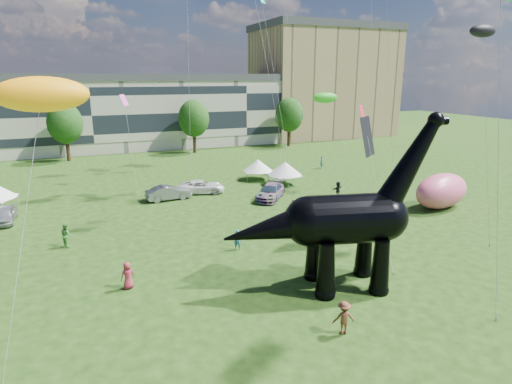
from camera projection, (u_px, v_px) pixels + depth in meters
name	position (u px, v px, depth m)	size (l,w,h in m)	color
ground	(294.00, 317.00, 23.43)	(220.00, 220.00, 0.00)	#16330C
terrace_row	(91.00, 116.00, 74.31)	(78.00, 11.00, 12.00)	beige
apartment_block	(323.00, 84.00, 93.17)	(28.00, 18.00, 22.00)	tan
tree_mid_left	(65.00, 120.00, 64.73)	(5.20, 5.20, 9.44)	#382314
tree_mid_right	(194.00, 115.00, 72.03)	(5.20, 5.20, 9.44)	#382314
tree_far_right	(289.00, 112.00, 78.59)	(5.20, 5.20, 9.44)	#382314
dinosaur_sculpture	(339.00, 222.00, 25.86)	(13.68, 5.26, 11.17)	black
car_silver	(4.00, 215.00, 38.32)	(1.74, 4.32, 1.47)	silver
car_grey	(168.00, 193.00, 45.37)	(1.64, 4.69, 1.55)	gray
car_white	(201.00, 187.00, 48.02)	(2.40, 5.20, 1.45)	white
car_dark	(271.00, 192.00, 45.67)	(2.22, 5.46, 1.58)	#595960
gazebo_near	(258.00, 165.00, 53.94)	(4.77, 4.77, 2.62)	white
gazebo_far	(285.00, 169.00, 51.36)	(4.26, 4.26, 2.84)	white
inflatable_pink	(442.00, 191.00, 42.42)	(6.97, 3.48, 3.48)	#EB5B83
visitors	(185.00, 226.00, 35.02)	(49.95, 36.34, 1.87)	#49913A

